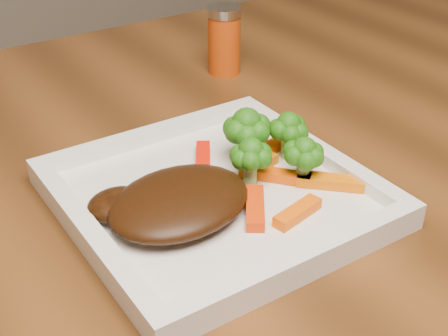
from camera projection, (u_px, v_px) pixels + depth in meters
plate at (215, 199)px, 0.59m from camera, size 0.27×0.27×0.01m
steak at (179, 202)px, 0.55m from camera, size 0.15×0.12×0.03m
broccoli_0 at (246, 131)px, 0.62m from camera, size 0.07×0.07×0.07m
broccoli_1 at (288, 129)px, 0.63m from camera, size 0.06×0.06×0.06m
broccoli_2 at (304, 155)px, 0.59m from camera, size 0.06×0.06×0.06m
broccoli_3 at (251, 156)px, 0.59m from camera, size 0.05×0.05×0.06m
carrot_0 at (298, 212)px, 0.55m from camera, size 0.05×0.03×0.01m
carrot_1 at (330, 181)px, 0.60m from camera, size 0.06×0.06×0.01m
carrot_2 at (255, 208)px, 0.56m from camera, size 0.05×0.06×0.01m
carrot_3 at (278, 143)px, 0.66m from camera, size 0.05×0.03×0.01m
carrot_4 at (203, 157)px, 0.63m from camera, size 0.04×0.05×0.01m
carrot_5 at (285, 176)px, 0.60m from camera, size 0.04×0.05×0.01m
carrot_6 at (259, 166)px, 0.62m from camera, size 0.05×0.02×0.01m
spice_shaker at (224, 40)px, 0.85m from camera, size 0.05×0.05×0.09m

